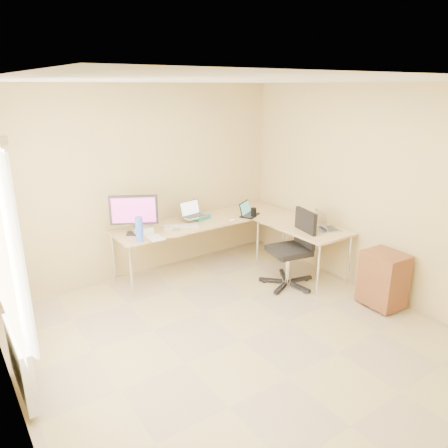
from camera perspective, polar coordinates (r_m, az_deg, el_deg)
floor at (r=4.64m, az=2.28°, el=-15.44°), size 4.50×4.50×0.00m
ceiling at (r=3.86m, az=2.79°, el=18.68°), size 4.50×4.50×0.00m
wall_back at (r=5.95m, az=-10.80°, el=5.55°), size 4.50×0.00×4.50m
wall_left at (r=3.32m, az=-27.88°, el=-6.42°), size 0.00×4.50×4.50m
wall_right at (r=5.55m, az=20.07°, el=3.88°), size 0.00×4.50×4.50m
desk_main at (r=6.20m, az=-2.64°, el=-2.64°), size 2.65×0.70×0.73m
desk_return at (r=6.05m, az=10.37°, el=-3.49°), size 0.70×1.30×0.73m
monitor at (r=5.53m, az=-12.01°, el=1.22°), size 0.63×0.47×0.52m
book_stack at (r=6.17m, az=-3.75°, el=1.10°), size 0.33×0.39×0.06m
laptop_center at (r=5.99m, az=-4.12°, el=1.96°), size 0.38×0.32×0.22m
laptop_black at (r=6.25m, az=3.51°, el=2.04°), size 0.40×0.37×0.21m
keyboard at (r=5.79m, az=-5.86°, el=-0.30°), size 0.49×0.30×0.02m
mouse at (r=5.99m, az=1.16°, el=0.52°), size 0.11×0.08×0.04m
mug at (r=5.66m, az=-9.83°, el=-0.62°), size 0.11×0.11×0.08m
cd_stack at (r=5.63m, az=-6.43°, el=-0.85°), size 0.12×0.12×0.03m
water_bottle at (r=5.28m, az=-11.34°, el=-0.69°), size 0.11×0.11×0.32m
papers at (r=5.41m, az=-9.24°, el=-1.86°), size 0.20×0.27×0.01m
white_box at (r=5.60m, az=-10.81°, el=-0.84°), size 0.25×0.19×0.09m
desk_fan at (r=5.71m, az=-11.68°, el=0.62°), size 0.31×0.31×0.30m
black_cup at (r=6.20m, az=4.00°, el=1.56°), size 0.08×0.08×0.14m
laptop_return at (r=5.79m, az=13.93°, el=0.31°), size 0.41×0.37×0.23m
office_chair at (r=5.65m, az=8.71°, el=-3.51°), size 0.73×0.73×1.03m
cabinet at (r=5.45m, az=20.65°, el=-6.93°), size 0.41×0.50×0.66m
radiator at (r=4.12m, az=-25.71°, el=-16.35°), size 0.09×0.80×0.55m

